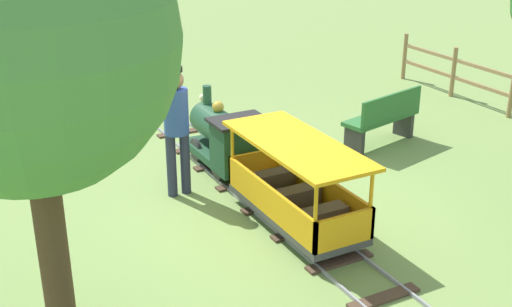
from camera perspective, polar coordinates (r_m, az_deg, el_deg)
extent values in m
plane|color=#75934C|center=(7.93, 0.96, -4.36)|extent=(60.00, 60.00, 0.00)
cube|color=gray|center=(8.02, -1.54, -3.90)|extent=(0.03, 5.70, 0.04)
cube|color=gray|center=(8.24, 1.67, -3.16)|extent=(0.03, 5.70, 0.04)
cube|color=#4C3828|center=(6.33, 11.02, -12.16)|extent=(0.75, 0.14, 0.03)
cube|color=#4C3828|center=(6.80, 7.26, -9.28)|extent=(0.75, 0.14, 0.03)
cube|color=#4C3828|center=(7.31, 4.06, -6.75)|extent=(0.75, 0.14, 0.03)
cube|color=#4C3828|center=(7.85, 1.31, -4.55)|extent=(0.75, 0.14, 0.03)
cube|color=#4C3828|center=(8.41, -1.06, -2.63)|extent=(0.75, 0.14, 0.03)
cube|color=#4C3828|center=(9.00, -3.12, -0.95)|extent=(0.75, 0.14, 0.03)
cube|color=#4C3828|center=(9.61, -4.92, 0.53)|extent=(0.75, 0.14, 0.03)
cube|color=#4C3828|center=(10.22, -6.51, 1.82)|extent=(0.75, 0.14, 0.03)
cube|color=#1E472D|center=(8.83, -2.82, -0.05)|extent=(0.63, 1.40, 0.10)
cylinder|color=#1E472D|center=(8.87, -3.42, 2.48)|extent=(0.44, 0.85, 0.44)
cylinder|color=#B7932D|center=(9.24, -4.52, 3.26)|extent=(0.37, 0.02, 0.37)
cylinder|color=#1E472D|center=(9.02, -4.26, 5.11)|extent=(0.12, 0.12, 0.25)
sphere|color=#B7932D|center=(8.74, -3.32, 4.05)|extent=(0.16, 0.16, 0.16)
cube|color=#1E472D|center=(8.31, -1.46, 0.94)|extent=(0.63, 0.45, 0.55)
cube|color=black|center=(8.21, -1.48, 2.86)|extent=(0.71, 0.53, 0.04)
sphere|color=#F2EAB2|center=(9.18, -4.65, 4.84)|extent=(0.10, 0.10, 0.10)
cylinder|color=#2D2D2D|center=(9.03, -5.25, 0.34)|extent=(0.05, 0.32, 0.32)
cylinder|color=#2D2D2D|center=(9.23, -2.31, 0.90)|extent=(0.05, 0.32, 0.32)
cylinder|color=#2D2D2D|center=(8.44, -3.38, -1.21)|extent=(0.05, 0.32, 0.32)
cylinder|color=#2D2D2D|center=(8.65, -0.28, -0.58)|extent=(0.05, 0.32, 0.32)
cube|color=#3F3F3F|center=(7.36, 3.40, -5.07)|extent=(0.71, 1.90, 0.08)
cube|color=orange|center=(7.11, 1.10, -4.12)|extent=(0.04, 1.90, 0.35)
cube|color=orange|center=(7.43, 5.67, -3.02)|extent=(0.04, 1.90, 0.35)
cube|color=orange|center=(7.99, -0.02, -1.02)|extent=(0.71, 0.04, 0.35)
cube|color=orange|center=(6.57, 7.66, -6.64)|extent=(0.71, 0.04, 0.35)
cylinder|color=orange|center=(7.76, -2.05, -0.18)|extent=(0.04, 0.04, 0.75)
cylinder|color=orange|center=(8.04, 2.14, 0.65)|extent=(0.04, 0.04, 0.75)
cylinder|color=orange|center=(6.34, 5.16, -5.64)|extent=(0.04, 0.04, 0.75)
cylinder|color=orange|center=(6.68, 9.90, -4.35)|extent=(0.04, 0.04, 0.75)
cube|color=orange|center=(7.02, 3.54, 0.82)|extent=(0.81, 2.00, 0.04)
cube|color=brown|center=(6.89, 5.73, -5.66)|extent=(0.55, 0.20, 0.24)
cube|color=brown|center=(7.28, 3.43, -3.95)|extent=(0.55, 0.20, 0.24)
cube|color=brown|center=(7.70, 1.37, -2.42)|extent=(0.55, 0.20, 0.24)
cylinder|color=#262626|center=(7.77, -0.78, -3.64)|extent=(0.04, 0.24, 0.24)
cylinder|color=#262626|center=(7.99, 2.51, -2.88)|extent=(0.04, 0.24, 0.24)
cylinder|color=#262626|center=(6.75, 4.45, -7.97)|extent=(0.04, 0.24, 0.24)
cylinder|color=#262626|center=(7.01, 8.04, -6.92)|extent=(0.04, 0.24, 0.24)
cylinder|color=#282D47|center=(8.04, -7.34, -1.04)|extent=(0.12, 0.12, 0.80)
cylinder|color=#282D47|center=(8.10, -6.16, -0.81)|extent=(0.12, 0.12, 0.80)
cylinder|color=#2D4C99|center=(7.83, -6.97, 3.63)|extent=(0.30, 0.30, 0.55)
sphere|color=#936B4C|center=(7.72, -7.10, 6.34)|extent=(0.22, 0.22, 0.22)
cylinder|color=black|center=(7.68, -7.14, 7.27)|extent=(0.20, 0.20, 0.06)
cube|color=#2D6B33|center=(9.75, 10.78, 3.09)|extent=(1.36, 0.69, 0.06)
cube|color=#2D6B33|center=(9.59, 11.70, 3.94)|extent=(1.27, 0.34, 0.40)
cube|color=#333333|center=(9.40, 8.53, 1.15)|extent=(0.15, 0.33, 0.42)
cube|color=#333333|center=(10.26, 12.68, 2.64)|extent=(0.15, 0.33, 0.42)
cylinder|color=#4C3823|center=(5.72, -17.30, -7.13)|extent=(0.25, 0.25, 1.68)
sphere|color=#4C8E42|center=(5.15, -19.38, 9.13)|extent=(2.32, 2.32, 2.32)
cylinder|color=#93754C|center=(11.54, 21.33, 5.07)|extent=(0.08, 0.08, 0.90)
cylinder|color=#93754C|center=(12.41, 16.75, 6.78)|extent=(0.08, 0.08, 0.90)
cylinder|color=#93754C|center=(13.36, 12.77, 8.22)|extent=(0.08, 0.08, 0.90)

